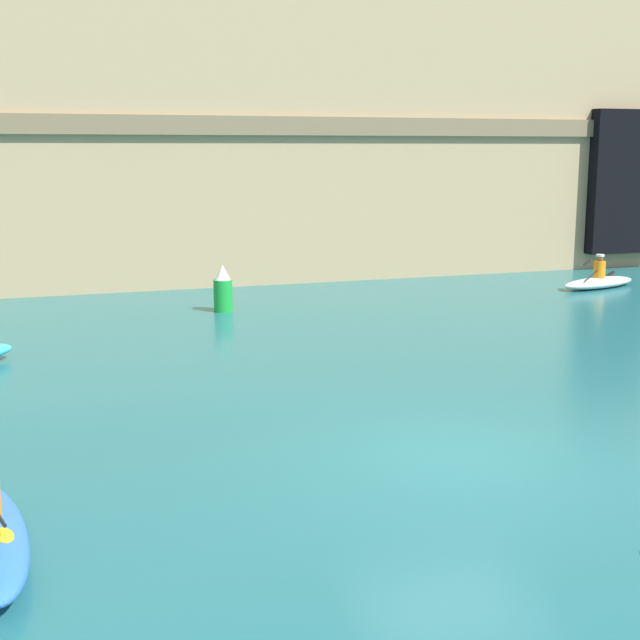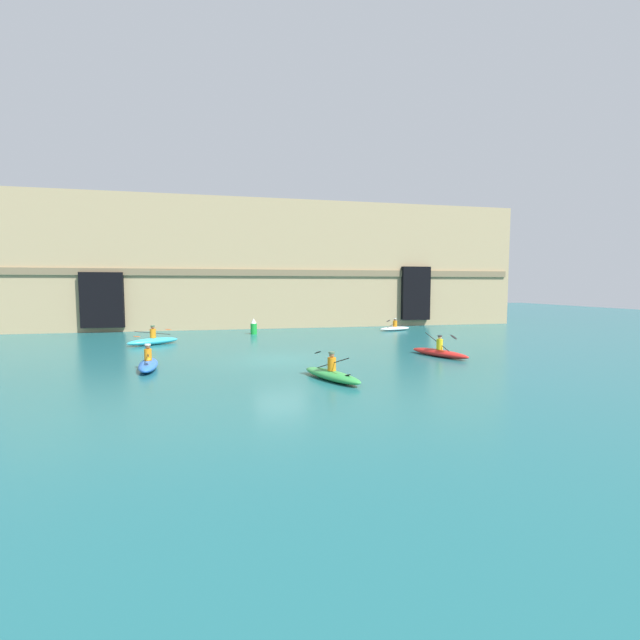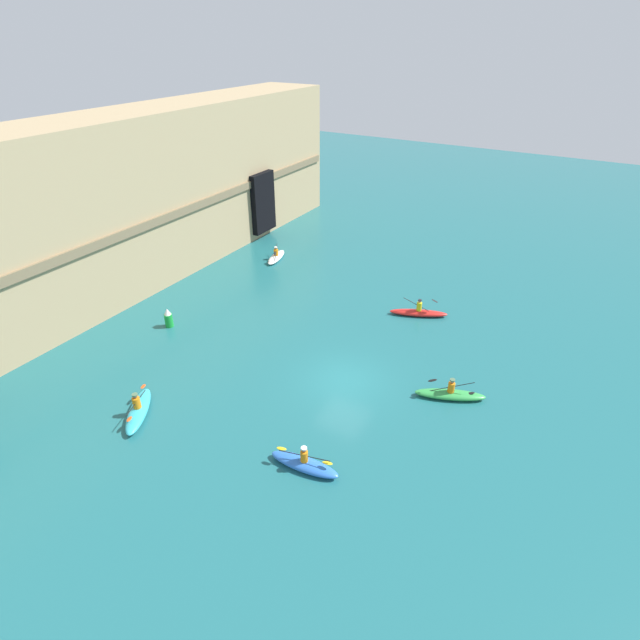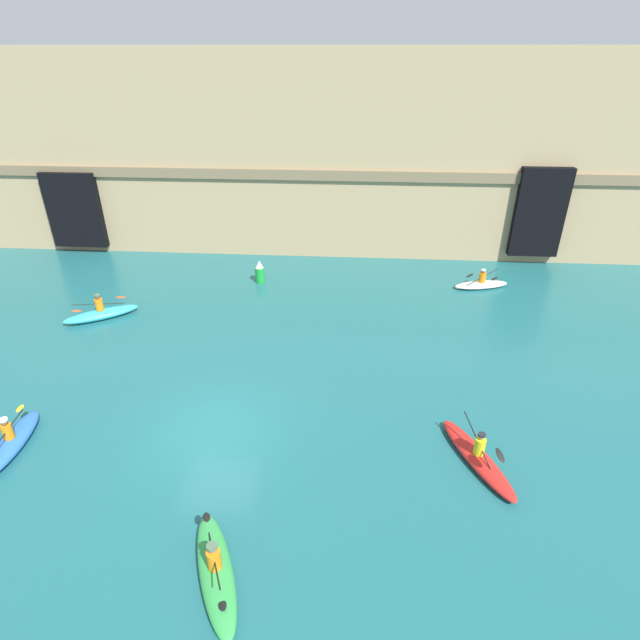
# 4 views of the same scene
# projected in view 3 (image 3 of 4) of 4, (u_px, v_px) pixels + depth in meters

# --- Properties ---
(ground_plane) EXTENTS (120.00, 120.00, 0.00)m
(ground_plane) POSITION_uv_depth(u_px,v_px,m) (345.00, 381.00, 25.65)
(ground_plane) COLOR #1E6066
(cliff_bluff) EXTENTS (44.40, 5.87, 11.12)m
(cliff_bluff) POSITION_uv_depth(u_px,v_px,m) (112.00, 208.00, 32.28)
(cliff_bluff) COLOR tan
(cliff_bluff) RESTS_ON ground
(kayak_cyan) EXTENTS (3.19, 2.51, 1.22)m
(kayak_cyan) POSITION_uv_depth(u_px,v_px,m) (138.00, 410.00, 23.30)
(kayak_cyan) COLOR #33B2C6
(kayak_cyan) RESTS_ON ground
(kayak_green) EXTENTS (2.05, 3.44, 1.12)m
(kayak_green) POSITION_uv_depth(u_px,v_px,m) (450.00, 394.00, 24.37)
(kayak_green) COLOR green
(kayak_green) RESTS_ON ground
(kayak_red) EXTENTS (2.05, 3.57, 1.25)m
(kayak_red) POSITION_uv_depth(u_px,v_px,m) (419.00, 312.00, 31.29)
(kayak_red) COLOR red
(kayak_red) RESTS_ON ground
(kayak_white) EXTENTS (2.97, 1.50, 1.02)m
(kayak_white) POSITION_uv_depth(u_px,v_px,m) (276.00, 257.00, 38.85)
(kayak_white) COLOR white
(kayak_white) RESTS_ON ground
(kayak_blue) EXTENTS (1.04, 3.10, 1.15)m
(kayak_blue) POSITION_uv_depth(u_px,v_px,m) (304.00, 464.00, 20.48)
(kayak_blue) COLOR blue
(kayak_blue) RESTS_ON ground
(marker_buoy) EXTENTS (0.49, 0.49, 1.22)m
(marker_buoy) POSITION_uv_depth(u_px,v_px,m) (168.00, 318.00, 29.99)
(marker_buoy) COLOR green
(marker_buoy) RESTS_ON ground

